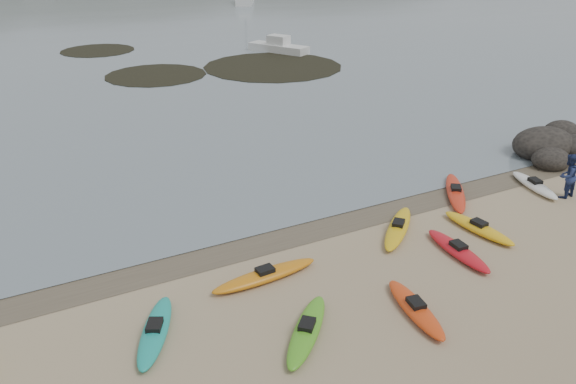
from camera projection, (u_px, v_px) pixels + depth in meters
ground at (288, 228)px, 21.23m from camera, size 600.00×600.00×0.00m
wet_sand at (292, 231)px, 20.99m from camera, size 60.00×60.00×0.00m
kayaks at (352, 272)px, 18.15m from camera, size 23.67×10.87×0.34m
person_east at (567, 176)px, 23.32m from camera, size 0.97×0.78×1.92m
rock_cluster at (555, 150)px, 28.20m from camera, size 5.16×3.77×1.68m
kelp_mats at (207, 65)px, 46.88m from camera, size 20.63×22.84×0.04m
moored_boats at (64, 1)px, 85.54m from camera, size 96.02×96.98×1.30m
far_hills at (133, 12)px, 200.23m from camera, size 550.00×135.00×80.00m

